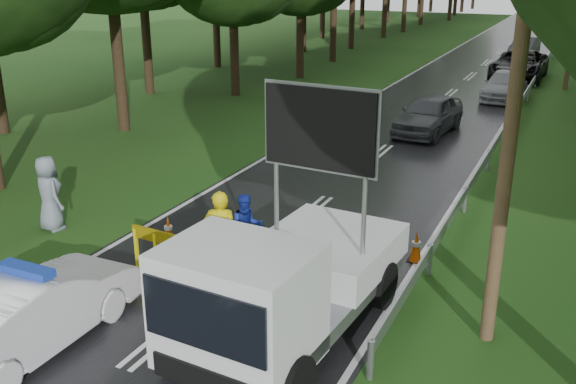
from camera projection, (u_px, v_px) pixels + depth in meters
The scene contains 18 objects.
ground at pixel (176, 326), 11.72m from camera, with size 160.00×160.00×0.00m, color #154012.
road at pixel (470, 76), 37.31m from camera, with size 7.00×140.00×0.02m, color black.
guardrail at pixel (539, 72), 35.37m from camera, with size 0.12×60.06×0.70m.
utility_pole_near at pixel (521, 47), 9.65m from camera, with size 1.40×0.24×10.00m.
police_sedan at pixel (32, 311), 10.87m from camera, with size 1.49×4.23×1.53m.
work_truck at pixel (281, 284), 10.82m from camera, with size 2.73×5.51×4.27m.
barrier at pixel (186, 251), 12.74m from camera, with size 2.78×0.30×1.15m.
officer at pixel (221, 236), 13.18m from camera, with size 0.71×0.47×1.95m, color yellow.
civilian at pixel (247, 228), 14.08m from camera, with size 0.75×0.59×1.55m, color #182B9F.
bystander_right at pixel (49, 193), 15.68m from camera, with size 0.92×0.60×1.89m, color gray.
queue_car_first at pixel (429, 114), 24.75m from camera, with size 1.76×4.36×1.49m, color #42454A.
queue_car_second at pixel (505, 85), 31.06m from camera, with size 1.81×4.46×1.30m, color #9D9EA4.
queue_car_third at pixel (519, 65), 36.12m from camera, with size 2.71×5.88×1.63m, color black.
queue_car_fourth at pixel (524, 47), 44.74m from camera, with size 1.45×4.15×1.37m, color #43454C.
cone_center at pixel (198, 313), 11.39m from camera, with size 0.38×0.38×0.81m.
cone_far at pixel (262, 261), 13.56m from camera, with size 0.30×0.30×0.64m.
cone_left_mid at pixel (168, 231), 15.06m from camera, with size 0.32×0.32×0.68m.
cone_right at pixel (416, 247), 14.14m from camera, with size 0.34×0.34×0.73m.
Camera 1 is at (6.17, -8.38, 6.27)m, focal length 40.00 mm.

